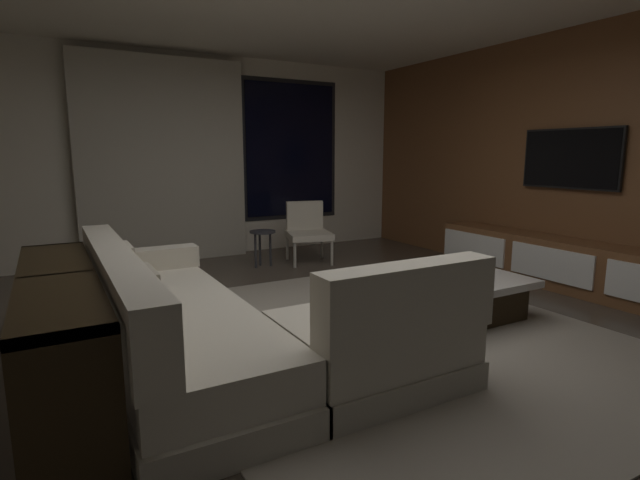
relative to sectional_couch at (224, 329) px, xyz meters
name	(u,v)px	position (x,y,z in m)	size (l,w,h in m)	color
floor	(345,339)	(0.98, 0.09, -0.29)	(9.20, 9.20, 0.00)	#473D33
back_wall_with_window	(199,158)	(0.91, 3.71, 1.05)	(6.60, 0.30, 2.70)	beige
media_wall	(600,159)	(4.04, 0.09, 1.06)	(0.12, 7.80, 2.70)	brown
area_rug	(389,335)	(1.33, -0.01, -0.28)	(3.20, 3.80, 0.01)	gray
sectional_couch	(224,329)	(0.00, 0.00, 0.00)	(1.98, 2.50, 0.82)	#B1A997
coffee_table	(443,293)	(2.06, 0.19, -0.10)	(1.16, 1.16, 0.36)	black
book_stack_on_coffee_table	(418,272)	(1.87, 0.31, 0.09)	(0.25, 0.21, 0.04)	#904EA2
accent_chair_near_window	(307,229)	(2.02, 2.68, 0.14)	(0.66, 0.68, 0.78)	#B2ADA0
side_stool	(262,237)	(1.38, 2.65, 0.08)	(0.32, 0.32, 0.46)	#333338
media_console	(568,266)	(3.75, 0.15, -0.04)	(0.46, 3.10, 0.52)	brown
mounted_tv	(570,159)	(3.93, 0.34, 1.06)	(0.05, 1.10, 0.63)	black
console_table_behind_couch	(61,329)	(-0.91, 0.13, 0.12)	(0.40, 2.10, 0.74)	black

